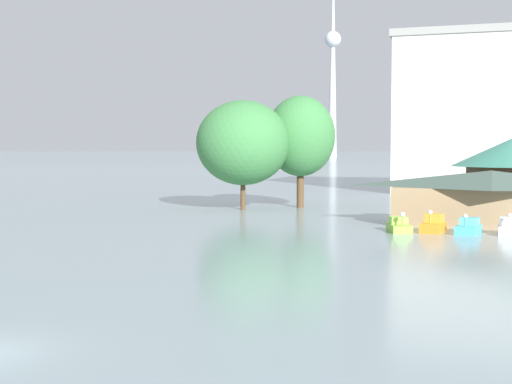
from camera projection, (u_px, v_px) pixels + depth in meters
pedal_boat_lime at (399, 226)px, 54.39m from camera, size 2.29×3.12×1.62m
pedal_boat_orange at (433, 225)px, 53.93m from camera, size 1.93×2.52×1.76m
pedal_boat_cyan at (469, 227)px, 53.23m from camera, size 1.99×3.14×1.57m
pedal_boat_white at (509, 228)px, 52.36m from camera, size 1.52×2.27×1.70m
boathouse at (491, 197)px, 58.64m from camera, size 16.78×7.33×4.53m
shoreline_tree_tall_left at (243, 143)px, 73.02m from camera, size 9.57×9.57×11.21m
shoreline_tree_mid at (300, 136)px, 75.74m from camera, size 7.36×7.36×11.88m
distant_broadcast_tower at (333, 49)px, 417.37m from camera, size 9.58×9.58×161.57m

